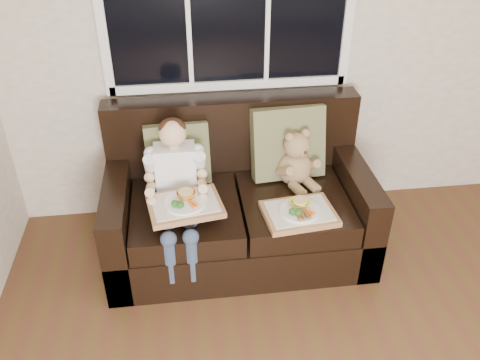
{
  "coord_description": "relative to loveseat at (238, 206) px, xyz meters",
  "views": [
    {
      "loc": [
        -1.06,
        -0.72,
        2.33
      ],
      "look_at": [
        -0.73,
        1.85,
        0.63
      ],
      "focal_mm": 38.0,
      "sensor_mm": 36.0,
      "label": 1
    }
  ],
  "objects": [
    {
      "name": "loveseat",
      "position": [
        0.0,
        0.0,
        0.0
      ],
      "size": [
        1.7,
        0.92,
        0.96
      ],
      "color": "black",
      "rests_on": "ground"
    },
    {
      "name": "pillow_left",
      "position": [
        -0.38,
        0.15,
        0.35
      ],
      "size": [
        0.43,
        0.22,
        0.42
      ],
      "rotation": [
        -0.21,
        0.0,
        0.09
      ],
      "color": "olive",
      "rests_on": "loveseat"
    },
    {
      "name": "pillow_right",
      "position": [
        0.36,
        0.15,
        0.38
      ],
      "size": [
        0.5,
        0.26,
        0.5
      ],
      "rotation": [
        -0.21,
        0.0,
        0.09
      ],
      "color": "olive",
      "rests_on": "loveseat"
    },
    {
      "name": "child",
      "position": [
        -0.39,
        -0.12,
        0.33
      ],
      "size": [
        0.37,
        0.59,
        0.83
      ],
      "color": "white",
      "rests_on": "loveseat"
    },
    {
      "name": "teddy_bear",
      "position": [
        0.39,
        0.03,
        0.3
      ],
      "size": [
        0.28,
        0.33,
        0.4
      ],
      "rotation": [
        0.0,
        0.0,
        0.34
      ],
      "color": "#998251",
      "rests_on": "loveseat"
    },
    {
      "name": "tray_left",
      "position": [
        -0.35,
        -0.3,
        0.27
      ],
      "size": [
        0.47,
        0.39,
        0.1
      ],
      "rotation": [
        0.0,
        0.0,
        0.16
      ],
      "color": "#A27449",
      "rests_on": "child"
    },
    {
      "name": "tray_right",
      "position": [
        0.33,
        -0.34,
        0.17
      ],
      "size": [
        0.46,
        0.37,
        0.1
      ],
      "rotation": [
        0.0,
        0.0,
        0.1
      ],
      "color": "#A27449",
      "rests_on": "loveseat"
    }
  ]
}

